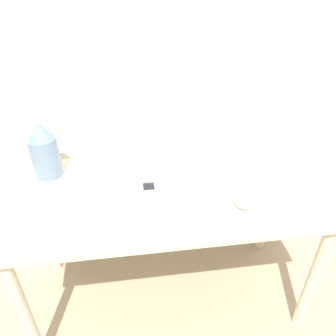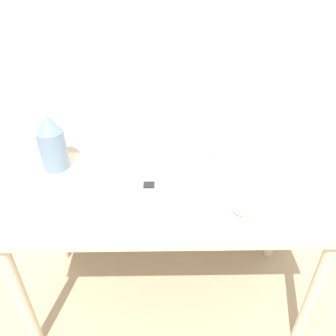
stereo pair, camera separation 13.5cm
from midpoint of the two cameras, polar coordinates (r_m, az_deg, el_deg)
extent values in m
cube|color=white|center=(1.51, 2.43, 22.20)|extent=(6.00, 0.05, 2.50)
cube|color=beige|center=(1.40, 2.66, -4.41)|extent=(1.34, 0.62, 0.03)
cylinder|color=beige|center=(1.58, -21.79, -20.35)|extent=(0.05, 0.05, 0.67)
cylinder|color=beige|center=(1.64, 26.30, -19.18)|extent=(0.05, 0.05, 0.67)
cylinder|color=beige|center=(1.90, -17.17, -7.88)|extent=(0.05, 0.05, 0.67)
cylinder|color=beige|center=(1.95, 20.50, -7.37)|extent=(0.05, 0.05, 0.67)
cube|color=silver|center=(1.52, 3.90, 0.09)|extent=(0.32, 0.22, 0.02)
cube|color=#B7B7BC|center=(1.50, 3.95, 0.22)|extent=(0.26, 0.12, 0.00)
cube|color=silver|center=(1.52, 3.88, 4.97)|extent=(0.32, 0.09, 0.21)
cube|color=#0F1938|center=(1.52, 3.86, 5.29)|extent=(0.28, 0.07, 0.18)
cube|color=silver|center=(1.29, 1.40, -6.99)|extent=(0.45, 0.16, 0.02)
cube|color=#B2B2B2|center=(1.28, 1.41, -6.65)|extent=(0.42, 0.13, 0.00)
ellipsoid|color=silver|center=(1.33, 15.14, -6.48)|extent=(0.07, 0.11, 0.04)
cylinder|color=slate|center=(1.55, -17.05, 2.98)|extent=(0.12, 0.12, 0.19)
cone|color=slate|center=(1.49, -17.89, 7.35)|extent=(0.12, 0.12, 0.08)
cube|color=black|center=(1.42, -0.62, -2.79)|extent=(0.05, 0.06, 0.01)
camera|label=1|loc=(0.07, -87.14, 1.93)|focal=35.00mm
camera|label=2|loc=(0.07, 92.86, -1.93)|focal=35.00mm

